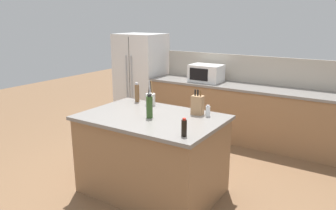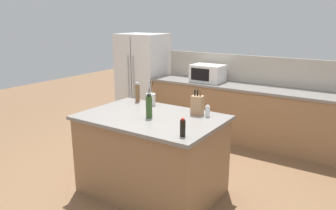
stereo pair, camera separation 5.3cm
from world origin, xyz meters
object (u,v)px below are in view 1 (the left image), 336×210
at_px(utensil_crock, 151,99).
at_px(olive_oil_bottle, 149,107).
at_px(pepper_grinder, 137,93).
at_px(salt_shaker, 208,111).
at_px(refrigerator, 141,78).
at_px(microwave, 206,73).
at_px(knife_block, 198,105).
at_px(soy_sauce_bottle, 184,128).

height_order(utensil_crock, olive_oil_bottle, utensil_crock).
bearing_deg(pepper_grinder, olive_oil_bottle, -41.62).
xyz_separation_m(utensil_crock, olive_oil_bottle, (0.30, -0.44, 0.05)).
height_order(utensil_crock, salt_shaker, utensil_crock).
xyz_separation_m(refrigerator, utensil_crock, (1.56, -1.87, 0.16)).
xyz_separation_m(microwave, salt_shaker, (0.94, -1.87, -0.08)).
distance_m(utensil_crock, olive_oil_bottle, 0.54).
relative_size(utensil_crock, pepper_grinder, 1.25).
bearing_deg(knife_block, microwave, 108.66).
relative_size(knife_block, salt_shaker, 2.18).
height_order(salt_shaker, soy_sauce_bottle, soy_sauce_bottle).
xyz_separation_m(knife_block, soy_sauce_bottle, (0.22, -0.70, -0.03)).
xyz_separation_m(salt_shaker, olive_oil_bottle, (-0.52, -0.39, 0.07)).
relative_size(microwave, knife_block, 1.89).
distance_m(knife_block, pepper_grinder, 0.95).
bearing_deg(utensil_crock, soy_sauce_bottle, -39.06).
distance_m(microwave, pepper_grinder, 1.77).
bearing_deg(olive_oil_bottle, utensil_crock, 124.29).
bearing_deg(utensil_crock, microwave, 93.50).
height_order(utensil_crock, soy_sauce_bottle, utensil_crock).
distance_m(pepper_grinder, olive_oil_bottle, 0.74).
xyz_separation_m(microwave, knife_block, (0.80, -1.86, -0.03)).
relative_size(salt_shaker, soy_sauce_bottle, 0.76).
bearing_deg(soy_sauce_bottle, refrigerator, 133.52).
xyz_separation_m(knife_block, olive_oil_bottle, (-0.39, -0.40, 0.01)).
relative_size(refrigerator, utensil_crock, 5.36).
xyz_separation_m(utensil_crock, pepper_grinder, (-0.25, 0.05, 0.04)).
relative_size(refrigerator, soy_sauce_bottle, 9.78).
xyz_separation_m(knife_block, salt_shaker, (0.14, -0.01, -0.05)).
bearing_deg(utensil_crock, refrigerator, 129.93).
bearing_deg(microwave, salt_shaker, -63.33).
bearing_deg(olive_oil_bottle, soy_sauce_bottle, -25.99).
distance_m(refrigerator, microwave, 1.47).
height_order(knife_block, pepper_grinder, knife_block).
bearing_deg(refrigerator, salt_shaker, -38.76).
distance_m(knife_block, salt_shaker, 0.15).
xyz_separation_m(utensil_crock, soy_sauce_bottle, (0.92, -0.74, 0.00)).
bearing_deg(knife_block, soy_sauce_bottle, -76.89).
relative_size(salt_shaker, olive_oil_bottle, 0.49).
bearing_deg(utensil_crock, olive_oil_bottle, -55.71).
height_order(knife_block, utensil_crock, utensil_crock).
relative_size(refrigerator, pepper_grinder, 6.69).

